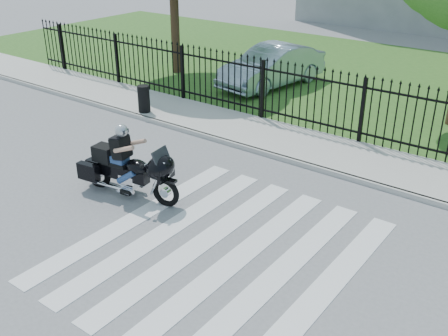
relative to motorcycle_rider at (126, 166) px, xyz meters
The scene contains 9 objects.
ground 2.95m from the motorcycle_rider, 10.66° to the right, with size 120.00×120.00×0.00m, color slate.
crosswalk 2.95m from the motorcycle_rider, 10.66° to the right, with size 5.00×5.50×0.01m, color silver, non-canonical shape.
sidewalk 5.32m from the motorcycle_rider, 57.67° to the left, with size 40.00×2.00×0.12m, color #ADAAA3.
curb 4.51m from the motorcycle_rider, 50.81° to the left, with size 40.00×0.12×0.12m, color #ADAAA3.
grass_strip 11.83m from the motorcycle_rider, 76.15° to the left, with size 40.00×12.00×0.02m, color #2C581E.
iron_fence 6.16m from the motorcycle_rider, 62.65° to the left, with size 26.00×0.04×1.80m.
motorcycle_rider is the anchor object (origin of this frame).
parked_car 8.79m from the motorcycle_rider, 101.89° to the left, with size 1.47×4.21×1.39m, color #96AABD.
litter_bin 4.97m from the motorcycle_rider, 130.64° to the left, with size 0.35×0.35×0.80m, color black.
Camera 1 is at (4.72, -6.15, 5.36)m, focal length 42.00 mm.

